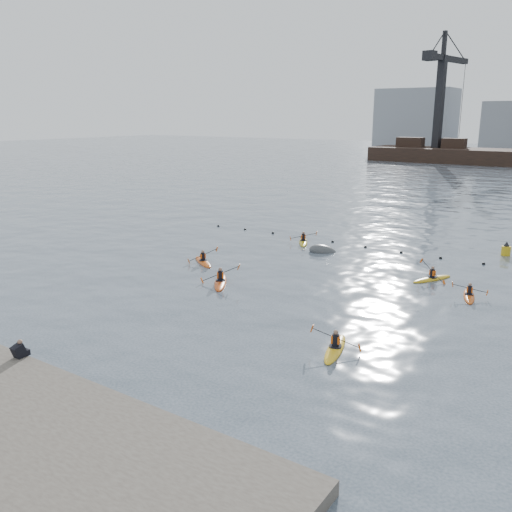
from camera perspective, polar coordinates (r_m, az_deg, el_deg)
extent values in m
plane|color=#35404D|center=(24.84, -4.86, -9.92)|extent=(400.00, 400.00, 0.00)
cube|color=#4C443D|center=(19.56, -22.50, -18.35)|extent=(18.00, 7.00, 1.00)
cube|color=black|center=(24.89, -23.70, -9.15)|extent=(0.38, 0.60, 0.67)
cube|color=black|center=(25.06, -23.24, -9.34)|extent=(0.34, 0.40, 0.24)
sphere|color=#8C6651|center=(24.80, -23.59, -8.28)|extent=(0.21, 0.21, 0.21)
sphere|color=black|center=(51.82, -3.98, 3.15)|extent=(0.24, 0.24, 0.24)
sphere|color=black|center=(50.20, -1.16, 2.81)|extent=(0.24, 0.24, 0.24)
sphere|color=black|center=(48.64, 1.79, 2.42)|extent=(0.24, 0.24, 0.24)
sphere|color=black|center=(47.12, 4.86, 1.98)|extent=(0.24, 0.24, 0.24)
sphere|color=black|center=(45.66, 8.06, 1.47)|extent=(0.24, 0.24, 0.24)
sphere|color=black|center=(44.32, 11.45, 0.93)|extent=(0.24, 0.24, 0.24)
sphere|color=black|center=(43.19, 15.04, 0.35)|extent=(0.24, 0.24, 0.24)
sphere|color=black|center=(42.34, 18.85, -0.22)|extent=(0.24, 0.24, 0.24)
sphere|color=black|center=(41.79, 22.84, -0.78)|extent=(0.24, 0.24, 0.24)
cube|color=black|center=(134.48, 15.94, 11.46)|extent=(6.00, 3.00, 2.20)
cube|color=black|center=(131.68, 20.14, 11.08)|extent=(5.00, 3.00, 2.20)
cube|color=black|center=(132.61, 18.75, 15.07)|extent=(1.85, 1.85, 20.00)
cube|color=black|center=(135.56, 19.62, 18.97)|extent=(4.31, 17.93, 1.20)
cube|color=black|center=(127.52, 17.81, 19.44)|extent=(2.62, 2.94, 2.00)
cube|color=black|center=(133.46, 19.22, 20.43)|extent=(0.93, 0.93, 5.00)
cube|color=gray|center=(176.10, 16.50, 13.60)|extent=(22.00, 14.00, 18.00)
ellipsoid|color=#C34512|center=(34.29, -3.76, -2.81)|extent=(2.64, 3.43, 0.36)
cylinder|color=black|center=(34.25, -3.77, -2.57)|extent=(0.95, 0.95, 0.07)
cylinder|color=black|center=(34.15, -3.77, -2.06)|extent=(0.34, 0.34, 0.59)
cube|color=#DC510C|center=(34.15, -3.78, -2.02)|extent=(0.48, 0.44, 0.39)
sphere|color=#8C6651|center=(34.04, -3.79, -1.42)|extent=(0.24, 0.24, 0.24)
cylinder|color=black|center=(34.12, -3.78, -1.88)|extent=(1.95, 1.34, 1.00)
cube|color=#D85914|center=(34.35, -5.70, -2.58)|extent=(0.26, 0.24, 0.38)
cube|color=#D85914|center=(33.94, -1.83, -1.16)|extent=(0.26, 0.24, 0.38)
ellipsoid|color=gold|center=(25.08, 8.34, -9.67)|extent=(1.51, 3.49, 0.34)
cylinder|color=black|center=(25.02, 8.35, -9.38)|extent=(0.78, 0.78, 0.06)
cylinder|color=black|center=(24.90, 8.37, -8.75)|extent=(0.32, 0.32, 0.56)
cube|color=#DC510C|center=(24.89, 8.37, -8.70)|extent=(0.43, 0.32, 0.36)
sphere|color=#8C6651|center=(24.76, 8.41, -7.95)|extent=(0.22, 0.22, 0.22)
cylinder|color=black|center=(24.86, 8.38, -8.52)|extent=(2.21, 0.60, 0.71)
cube|color=#D85914|center=(24.95, 5.93, -7.57)|extent=(0.19, 0.18, 0.36)
cube|color=#D85914|center=(24.82, 10.86, -9.46)|extent=(0.19, 0.18, 0.36)
ellipsoid|color=#CD5113|center=(39.14, -5.59, -0.64)|extent=(3.10, 2.43, 0.33)
cylinder|color=black|center=(39.10, -5.60, -0.45)|extent=(0.86, 0.86, 0.06)
cylinder|color=black|center=(39.03, -5.61, -0.04)|extent=(0.31, 0.31, 0.54)
cube|color=#DC510C|center=(39.02, -5.61, -0.01)|extent=(0.40, 0.44, 0.35)
sphere|color=#8C6651|center=(38.94, -5.62, 0.47)|extent=(0.22, 0.22, 0.22)
cylinder|color=black|center=(39.00, -5.61, 0.10)|extent=(1.26, 1.80, 0.78)
cube|color=#D85914|center=(38.83, -7.10, -0.53)|extent=(0.21, 0.22, 0.35)
cube|color=#D85914|center=(39.21, -4.14, 0.74)|extent=(0.21, 0.22, 0.35)
ellipsoid|color=gold|center=(36.73, 18.03, -2.33)|extent=(2.09, 3.14, 0.32)
cylinder|color=black|center=(36.70, 18.05, -2.14)|extent=(0.82, 0.82, 0.06)
cylinder|color=black|center=(36.62, 18.08, -1.72)|extent=(0.30, 0.30, 0.52)
cube|color=#DC510C|center=(36.61, 18.09, -1.68)|extent=(0.42, 0.37, 0.34)
sphere|color=#8C6651|center=(36.53, 18.13, -1.18)|extent=(0.21, 0.21, 0.21)
cylinder|color=black|center=(36.59, 18.10, -1.56)|extent=(1.75, 0.96, 1.09)
cube|color=#D85914|center=(37.16, 17.03, -0.46)|extent=(0.25, 0.22, 0.33)
cube|color=#D85914|center=(36.06, 19.20, -2.70)|extent=(0.25, 0.22, 0.33)
ellipsoid|color=#CA5013|center=(34.08, 21.51, -3.95)|extent=(1.35, 3.06, 0.30)
cylinder|color=black|center=(34.04, 21.52, -3.76)|extent=(0.69, 0.69, 0.06)
cylinder|color=black|center=(33.96, 21.57, -3.34)|extent=(0.28, 0.28, 0.49)
cube|color=#DC510C|center=(33.96, 21.57, -3.31)|extent=(0.38, 0.29, 0.32)
sphere|color=#8C6651|center=(33.87, 21.62, -2.81)|extent=(0.20, 0.20, 0.20)
cylinder|color=black|center=(33.94, 21.58, -3.19)|extent=(1.98, 0.56, 0.38)
cube|color=#D85914|center=(34.05, 23.16, -3.57)|extent=(0.13, 0.15, 0.32)
cube|color=#D85914|center=(33.85, 19.99, -2.80)|extent=(0.13, 0.15, 0.32)
ellipsoid|color=gold|center=(45.28, 5.00, 1.47)|extent=(2.23, 3.25, 0.34)
cylinder|color=black|center=(45.25, 5.00, 1.64)|extent=(0.86, 0.86, 0.06)
cylinder|color=black|center=(45.19, 5.01, 2.00)|extent=(0.31, 0.31, 0.55)
cube|color=#DC510C|center=(45.18, 5.01, 2.03)|extent=(0.44, 0.39, 0.36)
sphere|color=#8C6651|center=(45.11, 5.02, 2.45)|extent=(0.22, 0.22, 0.22)
cylinder|color=black|center=(45.16, 5.01, 2.13)|extent=(1.99, 1.14, 0.55)
cube|color=#D85914|center=(45.22, 3.65, 1.86)|extent=(0.19, 0.19, 0.36)
cube|color=#D85914|center=(45.13, 6.38, 2.39)|extent=(0.19, 0.19, 0.36)
ellipsoid|color=#3C3F41|center=(42.38, 7.06, 0.44)|extent=(2.68, 2.34, 1.52)
cylinder|color=#BB9812|center=(45.09, 24.80, 0.42)|extent=(0.67, 0.67, 0.86)
cone|color=black|center=(44.96, 24.89, 1.18)|extent=(0.42, 0.42, 0.33)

